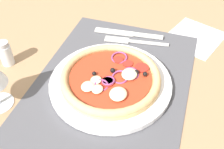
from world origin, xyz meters
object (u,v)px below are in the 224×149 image
(knife, at_px, (128,34))
(fork, at_px, (133,41))
(napkin, at_px, (195,37))
(pizza, at_px, (112,78))
(pepper_shaker, at_px, (6,53))
(plate, at_px, (112,83))

(knife, bearing_deg, fork, 120.20)
(fork, xyz_separation_m, napkin, (0.08, -0.16, -0.00))
(fork, bearing_deg, pizza, 81.36)
(fork, relative_size, pepper_shaker, 2.69)
(fork, bearing_deg, knife, -61.96)
(pizza, bearing_deg, napkin, -32.38)
(fork, height_order, napkin, fork)
(plate, relative_size, pizza, 1.23)
(plate, distance_m, fork, 0.18)
(fork, distance_m, pepper_shaker, 0.34)
(pizza, height_order, pepper_shaker, pepper_shaker)
(plate, xyz_separation_m, napkin, (0.26, -0.17, -0.01))
(pizza, bearing_deg, plate, 57.80)
(pizza, height_order, fork, pizza)
(pizza, height_order, napkin, pizza)
(napkin, xyz_separation_m, pepper_shaker, (-0.26, 0.45, 0.03))
(fork, bearing_deg, napkin, -161.83)
(pizza, distance_m, fork, 0.18)
(pizza, xyz_separation_m, pepper_shaker, (-0.00, 0.28, 0.00))
(fork, distance_m, knife, 0.04)
(fork, xyz_separation_m, pepper_shaker, (-0.18, 0.28, 0.03))
(napkin, distance_m, pepper_shaker, 0.52)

